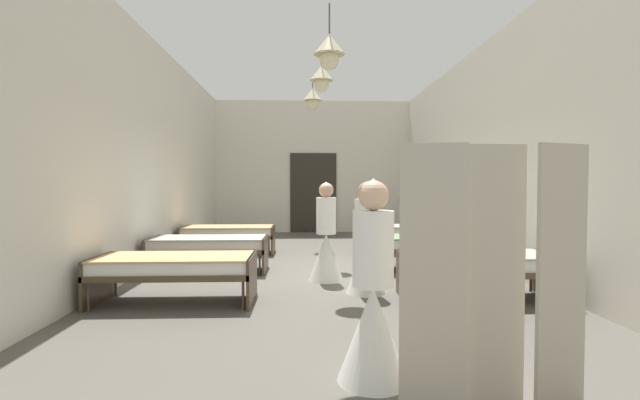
{
  "coord_description": "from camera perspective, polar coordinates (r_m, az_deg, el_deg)",
  "views": [
    {
      "loc": [
        -0.32,
        -7.21,
        1.44
      ],
      "look_at": [
        0.0,
        0.84,
        1.16
      ],
      "focal_mm": 24.33,
      "sensor_mm": 36.0,
      "label": 1
    }
  ],
  "objects": [
    {
      "name": "ground_plane",
      "position": [
        7.37,
        0.26,
        -9.65
      ],
      "size": [
        6.45,
        12.55,
        0.1
      ],
      "primitive_type": "cube",
      "color": "#59544C"
    },
    {
      "name": "room_shell",
      "position": [
        8.52,
        -0.12,
        5.82
      ],
      "size": [
        6.25,
        12.15,
        3.99
      ],
      "color": "silver",
      "rests_on": "ground"
    },
    {
      "name": "bed_left_row_0",
      "position": [
        5.62,
        -18.51,
        -8.34
      ],
      "size": [
        1.9,
        0.84,
        0.57
      ],
      "color": "#473828",
      "rests_on": "ground"
    },
    {
      "name": "bed_right_row_0",
      "position": [
        5.83,
        20.09,
        -7.98
      ],
      "size": [
        1.9,
        0.84,
        0.57
      ],
      "color": "#473828",
      "rests_on": "ground"
    },
    {
      "name": "bed_left_row_1",
      "position": [
        7.44,
        -14.4,
        -5.78
      ],
      "size": [
        1.9,
        0.84,
        0.57
      ],
      "color": "#473828",
      "rests_on": "ground"
    },
    {
      "name": "bed_right_row_1",
      "position": [
        7.6,
        14.61,
        -5.62
      ],
      "size": [
        1.9,
        0.84,
        0.57
      ],
      "color": "#473828",
      "rests_on": "ground"
    },
    {
      "name": "bed_left_row_2",
      "position": [
        9.29,
        -11.93,
        -4.22
      ],
      "size": [
        1.9,
        0.84,
        0.57
      ],
      "color": "#473828",
      "rests_on": "ground"
    },
    {
      "name": "bed_right_row_2",
      "position": [
        9.42,
        11.24,
        -4.13
      ],
      "size": [
        1.9,
        0.84,
        0.57
      ],
      "color": "#473828",
      "rests_on": "ground"
    },
    {
      "name": "nurse_near_aisle",
      "position": [
        3.28,
        6.97,
        -14.1
      ],
      "size": [
        0.52,
        0.52,
        1.49
      ],
      "rotation": [
        0.0,
        0.0,
        1.85
      ],
      "color": "white",
      "rests_on": "ground"
    },
    {
      "name": "nurse_mid_aisle",
      "position": [
        6.55,
        0.82,
        -5.98
      ],
      "size": [
        0.52,
        0.52,
        1.49
      ],
      "rotation": [
        0.0,
        0.0,
        4.11
      ],
      "color": "white",
      "rests_on": "ground"
    },
    {
      "name": "nurse_far_aisle",
      "position": [
        5.82,
        6.06,
        -7.0
      ],
      "size": [
        0.52,
        0.52,
        1.49
      ],
      "rotation": [
        0.0,
        0.0,
        3.38
      ],
      "color": "white",
      "rests_on": "ground"
    },
    {
      "name": "patient_seated_primary",
      "position": [
        5.73,
        16.56,
        -3.78
      ],
      "size": [
        0.44,
        0.44,
        0.8
      ],
      "color": "#515B70",
      "rests_on": "bed_right_row_0"
    },
    {
      "name": "privacy_screen",
      "position": [
        3.05,
        22.16,
        -9.22
      ],
      "size": [
        1.25,
        0.17,
        1.7
      ],
      "rotation": [
        0.0,
        0.0,
        0.05
      ],
      "color": "#BCB29E",
      "rests_on": "ground"
    }
  ]
}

